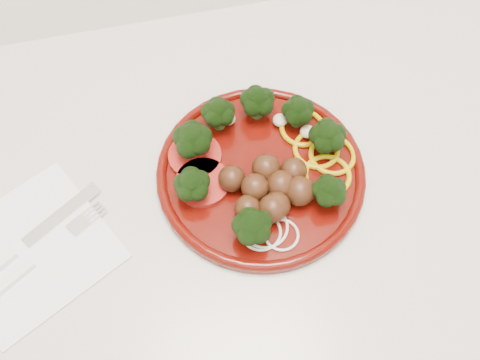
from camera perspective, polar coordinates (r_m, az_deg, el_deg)
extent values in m
cube|color=silver|center=(1.13, -9.13, -12.89)|extent=(2.40, 0.60, 0.87)
cube|color=beige|center=(0.72, -14.10, -2.61)|extent=(2.40, 0.60, 0.03)
cylinder|color=#420804|center=(0.70, 2.22, 0.63)|extent=(0.27, 0.27, 0.01)
torus|color=#420804|center=(0.69, 2.23, 0.88)|extent=(0.27, 0.27, 0.01)
sphere|color=#432210|center=(0.67, 5.73, 1.03)|extent=(0.04, 0.04, 0.04)
sphere|color=#432210|center=(0.66, -0.89, 0.22)|extent=(0.04, 0.04, 0.04)
sphere|color=#432210|center=(0.66, 6.38, -1.20)|extent=(0.04, 0.04, 0.04)
sphere|color=#432210|center=(0.66, 1.59, -0.99)|extent=(0.04, 0.04, 0.04)
sphere|color=#432210|center=(0.67, 2.75, 1.08)|extent=(0.04, 0.04, 0.04)
sphere|color=#432210|center=(0.65, 3.90, -2.70)|extent=(0.04, 0.04, 0.04)
sphere|color=#432210|center=(0.65, 0.82, -2.97)|extent=(0.04, 0.04, 0.04)
sphere|color=#432210|center=(0.66, 4.33, -0.51)|extent=(0.04, 0.04, 0.04)
sphere|color=#432210|center=(0.65, 3.51, -3.03)|extent=(0.04, 0.04, 0.04)
torus|color=#B79106|center=(0.71, 8.14, 3.27)|extent=(0.06, 0.06, 0.01)
torus|color=#B79106|center=(0.69, 9.31, 0.51)|extent=(0.06, 0.06, 0.01)
torus|color=#B79106|center=(0.73, 6.68, 5.56)|extent=(0.06, 0.06, 0.01)
torus|color=#B79106|center=(0.71, 9.82, 2.63)|extent=(0.06, 0.06, 0.01)
cylinder|color=#720A07|center=(0.70, -4.83, 2.58)|extent=(0.07, 0.07, 0.01)
cylinder|color=#720A07|center=(0.68, -4.00, -0.25)|extent=(0.07, 0.07, 0.01)
torus|color=beige|center=(0.65, 2.23, -5.53)|extent=(0.05, 0.05, 0.00)
torus|color=beige|center=(0.65, 4.46, -5.84)|extent=(0.04, 0.04, 0.00)
torus|color=beige|center=(0.65, 2.63, -4.95)|extent=(0.06, 0.06, 0.00)
ellipsoid|color=#C6B793|center=(0.73, 4.28, 6.34)|extent=(0.02, 0.02, 0.01)
ellipsoid|color=#C6B793|center=(0.73, -1.27, 6.50)|extent=(0.02, 0.02, 0.01)
ellipsoid|color=#C6B793|center=(0.72, 7.18, 5.10)|extent=(0.02, 0.02, 0.01)
cube|color=white|center=(0.70, -21.27, -6.89)|extent=(0.23, 0.23, 0.00)
cube|color=silver|center=(0.71, -18.46, -3.51)|extent=(0.10, 0.07, 0.00)
cube|color=white|center=(0.69, -23.79, -10.17)|extent=(0.07, 0.05, 0.01)
cube|color=silver|center=(0.69, -16.86, -4.68)|extent=(0.03, 0.03, 0.00)
cube|color=silver|center=(0.69, -14.89, -3.89)|extent=(0.03, 0.02, 0.00)
cube|color=silver|center=(0.69, -15.18, -3.58)|extent=(0.03, 0.02, 0.00)
cube|color=silver|center=(0.70, -15.47, -3.28)|extent=(0.03, 0.02, 0.00)
cube|color=silver|center=(0.70, -15.75, -2.98)|extent=(0.03, 0.02, 0.00)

